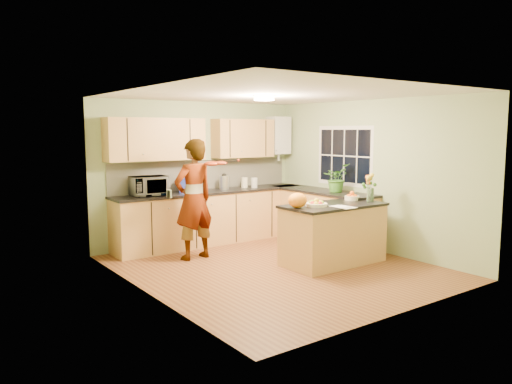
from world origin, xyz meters
TOP-DOWN VIEW (x-y plane):
  - floor at (0.00, 0.00)m, footprint 4.50×4.50m
  - ceiling at (0.00, 0.00)m, footprint 4.00×4.50m
  - wall_back at (0.00, 2.25)m, footprint 4.00×0.02m
  - wall_front at (0.00, -2.25)m, footprint 4.00×0.02m
  - wall_left at (-2.00, 0.00)m, footprint 0.02×4.50m
  - wall_right at (2.00, 0.00)m, footprint 0.02×4.50m
  - back_counter at (0.10, 1.95)m, footprint 3.64×0.62m
  - right_counter at (1.70, 0.85)m, footprint 0.62×2.24m
  - splashback at (0.10, 2.23)m, footprint 3.60×0.02m
  - upper_cabinets at (-0.18, 2.08)m, footprint 3.20×0.34m
  - boiler at (1.70, 2.09)m, footprint 0.40×0.30m
  - window_right at (1.99, 0.60)m, footprint 0.01×1.30m
  - light_switch at (-1.99, -0.60)m, footprint 0.02×0.09m
  - ceiling_lamp at (0.00, 0.30)m, footprint 0.30×0.30m
  - peninsula_island at (0.85, -0.31)m, footprint 1.57×0.81m
  - fruit_dish at (0.50, -0.31)m, footprint 0.31×0.31m
  - orange_bowl at (1.40, -0.16)m, footprint 0.23×0.23m
  - flower_vase at (1.45, -0.49)m, footprint 0.26×0.26m
  - orange_bag at (0.18, -0.26)m, footprint 0.34×0.30m
  - papers at (0.75, -0.61)m, footprint 0.24×0.33m
  - violinist at (-0.71, 1.16)m, footprint 0.73×0.53m
  - violin at (-0.51, 0.94)m, footprint 0.59×0.51m
  - microwave at (-1.09, 1.96)m, footprint 0.60×0.42m
  - blue_box at (-0.37, 1.99)m, footprint 0.36×0.32m
  - kettle at (0.37, 1.99)m, footprint 0.18×0.18m
  - jar_cream at (0.82, 2.00)m, footprint 0.16×0.16m
  - jar_white at (0.96, 1.88)m, footprint 0.15×0.15m
  - potted_plant at (1.70, 0.50)m, footprint 0.54×0.50m

SIDE VIEW (x-z plane):
  - floor at x=0.00m, z-range 0.00..0.00m
  - peninsula_island at x=0.85m, z-range 0.00..0.90m
  - back_counter at x=0.10m, z-range 0.00..0.94m
  - right_counter at x=1.70m, z-range 0.00..0.94m
  - papers at x=0.75m, z-range 0.90..0.91m
  - violinist at x=-0.71m, z-range 0.00..1.87m
  - fruit_dish at x=0.50m, z-range 0.89..1.00m
  - orange_bowl at x=1.40m, z-range 0.89..1.02m
  - orange_bag at x=0.18m, z-range 0.90..1.12m
  - jar_white at x=0.96m, z-range 0.94..1.12m
  - jar_cream at x=0.82m, z-range 0.94..1.13m
  - blue_box at x=-0.37m, z-range 0.94..1.18m
  - kettle at x=0.37m, z-range 0.91..1.24m
  - microwave at x=-1.09m, z-range 0.94..1.26m
  - potted_plant at x=1.70m, z-range 0.94..1.43m
  - splashback at x=0.10m, z-range 0.94..1.46m
  - flower_vase at x=1.45m, z-range 0.98..1.46m
  - wall_back at x=0.00m, z-range 0.00..2.50m
  - wall_front at x=0.00m, z-range 0.00..2.50m
  - wall_left at x=-2.00m, z-range 0.00..2.50m
  - wall_right at x=2.00m, z-range 0.00..2.50m
  - light_switch at x=-1.99m, z-range 1.26..1.34m
  - violin at x=-0.51m, z-range 1.42..1.57m
  - window_right at x=1.99m, z-range 1.02..2.08m
  - upper_cabinets at x=-0.18m, z-range 1.50..2.20m
  - boiler at x=1.70m, z-range 1.47..2.33m
  - ceiling_lamp at x=0.00m, z-range 2.43..2.50m
  - ceiling at x=0.00m, z-range 2.49..2.51m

